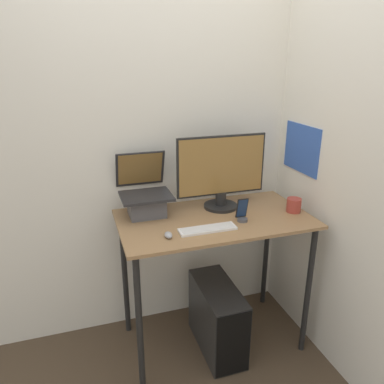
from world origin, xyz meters
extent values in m
plane|color=#473828|center=(0.00, 0.00, 0.00)|extent=(12.00, 12.00, 0.00)
cube|color=silver|center=(0.00, 0.72, 1.30)|extent=(6.00, 0.05, 2.60)
cube|color=silver|center=(0.66, 0.00, 1.30)|extent=(0.05, 6.00, 2.60)
cube|color=#3359B2|center=(0.63, 0.42, 1.27)|extent=(0.01, 0.37, 0.31)
cube|color=#936D47|center=(0.00, 0.32, 0.90)|extent=(1.16, 0.64, 0.02)
cylinder|color=black|center=(-0.53, 0.05, 0.44)|extent=(0.04, 0.04, 0.89)
cylinder|color=black|center=(0.53, 0.05, 0.44)|extent=(0.04, 0.04, 0.89)
cylinder|color=black|center=(-0.53, 0.59, 0.44)|extent=(0.04, 0.04, 0.89)
cylinder|color=black|center=(0.53, 0.59, 0.44)|extent=(0.04, 0.04, 0.89)
cube|color=#4C4C51|center=(-0.38, 0.48, 0.97)|extent=(0.21, 0.17, 0.12)
cube|color=#262628|center=(-0.38, 0.48, 1.04)|extent=(0.31, 0.25, 0.02)
cube|color=#262628|center=(-0.38, 0.65, 1.16)|extent=(0.31, 0.10, 0.23)
cube|color=olive|center=(-0.38, 0.64, 1.16)|extent=(0.28, 0.08, 0.21)
cylinder|color=black|center=(0.10, 0.46, 0.92)|extent=(0.22, 0.22, 0.02)
cylinder|color=black|center=(0.10, 0.46, 0.97)|extent=(0.07, 0.07, 0.08)
cube|color=black|center=(0.10, 0.46, 1.19)|extent=(0.58, 0.01, 0.38)
cube|color=olive|center=(0.10, 0.45, 1.19)|extent=(0.55, 0.01, 0.35)
cube|color=white|center=(-0.10, 0.16, 0.92)|extent=(0.33, 0.09, 0.01)
cube|color=silver|center=(-0.10, 0.16, 0.92)|extent=(0.30, 0.08, 0.00)
ellipsoid|color=#99999E|center=(-0.33, 0.14, 0.92)|extent=(0.04, 0.07, 0.03)
cylinder|color=#4C4C51|center=(0.14, 0.22, 0.92)|extent=(0.06, 0.06, 0.02)
cube|color=black|center=(0.14, 0.23, 0.99)|extent=(0.07, 0.03, 0.12)
cube|color=navy|center=(0.14, 0.22, 0.99)|extent=(0.06, 0.03, 0.11)
cube|color=black|center=(0.01, 0.25, 0.23)|extent=(0.23, 0.52, 0.46)
cube|color=black|center=(0.01, -0.01, 0.23)|extent=(0.22, 0.01, 0.43)
cylinder|color=#9E382D|center=(0.50, 0.25, 0.95)|extent=(0.09, 0.09, 0.09)
camera|label=1|loc=(-0.77, -1.62, 1.82)|focal=35.00mm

